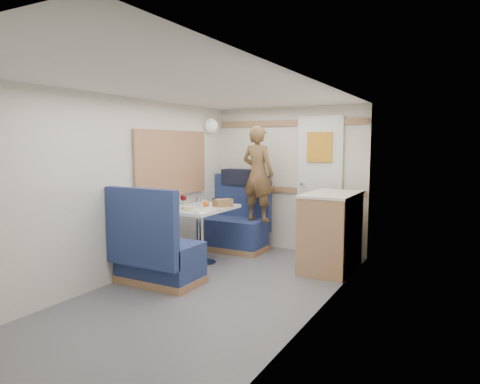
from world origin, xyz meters
The scene contains 28 objects.
floor centered at (0.00, 0.00, 0.00)m, with size 4.50×4.50×0.00m, color #515156.
ceiling centered at (0.00, 0.00, 2.00)m, with size 4.50×4.50×0.00m, color silver.
wall_back centered at (0.00, 2.25, 1.00)m, with size 2.20×0.02×2.00m, color silver.
wall_left centered at (-1.10, 0.00, 1.00)m, with size 0.02×4.50×2.00m, color silver.
wall_right centered at (1.10, 0.00, 1.00)m, with size 0.02×4.50×2.00m, color silver.
oak_trim_low centered at (0.00, 2.23, 0.85)m, with size 2.15×0.02×0.08m, color #926142.
oak_trim_high centered at (0.00, 2.23, 1.78)m, with size 2.15×0.02×0.08m, color #926142.
side_window centered at (-1.08, 1.00, 1.25)m, with size 0.04×1.30×0.72m, color #94A088.
rear_door centered at (0.45, 2.22, 0.97)m, with size 0.62×0.12×1.86m.
dinette_table centered at (-0.65, 1.00, 0.57)m, with size 0.62×0.92×0.72m.
bench_far centered at (-0.65, 1.86, 0.30)m, with size 0.90×0.59×1.05m.
bench_near centered at (-0.65, 0.14, 0.30)m, with size 0.90×0.59×1.05m.
ledge centered at (-0.65, 2.12, 0.88)m, with size 0.90×0.14×0.04m, color #926142.
dome_light centered at (-1.04, 1.85, 1.75)m, with size 0.20×0.20×0.20m, color white.
galley_counter centered at (0.82, 1.55, 0.47)m, with size 0.57×0.92×0.92m.
person centered at (-0.28, 1.83, 1.09)m, with size 0.47×0.31×1.28m, color brown.
duffel_bag centered at (-0.73, 2.12, 1.01)m, with size 0.47×0.23×0.23m, color black.
tray centered at (-0.50, 0.78, 0.73)m, with size 0.29×0.38×0.02m, color silver.
orange_fruit centered at (-0.55, 0.95, 0.77)m, with size 0.07×0.07×0.07m, color orange.
cheese_block centered at (-0.60, 0.65, 0.76)m, with size 0.10×0.06×0.04m, color #F5E98D.
wine_glass centered at (-0.77, 0.80, 0.84)m, with size 0.08×0.08×0.17m.
tumbler_left centered at (-0.83, 0.65, 0.77)m, with size 0.06×0.06×0.10m, color white.
tumbler_mid centered at (-0.78, 1.13, 0.77)m, with size 0.06×0.06×0.10m, color white.
tumbler_right centered at (-0.60, 1.03, 0.77)m, with size 0.06×0.06×0.10m, color silver.
beer_glass centered at (-0.54, 1.20, 0.77)m, with size 0.06×0.06×0.09m, color brown.
pepper_grinder centered at (-0.54, 1.13, 0.77)m, with size 0.04×0.04×0.10m, color black.
salt_grinder centered at (-0.60, 1.00, 0.77)m, with size 0.04×0.04×0.10m, color white.
bread_loaf centered at (-0.43, 1.15, 0.77)m, with size 0.12×0.22×0.09m, color olive.
Camera 1 is at (2.25, -3.33, 1.48)m, focal length 32.00 mm.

